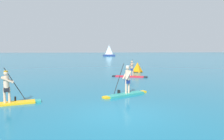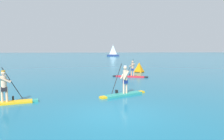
% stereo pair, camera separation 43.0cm
% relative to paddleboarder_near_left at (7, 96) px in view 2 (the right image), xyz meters
% --- Properties ---
extents(ground, '(440.00, 440.00, 0.00)m').
position_rel_paddleboarder_near_left_xyz_m(ground, '(5.04, -2.58, -0.40)').
color(ground, '#196B8C').
extents(paddleboarder_near_left, '(2.88, 1.09, 1.85)m').
position_rel_paddleboarder_near_left_xyz_m(paddleboarder_near_left, '(0.00, 0.00, 0.00)').
color(paddleboarder_near_left, yellow).
rests_on(paddleboarder_near_left, ground).
extents(paddleboarder_mid_center, '(2.98, 1.60, 1.91)m').
position_rel_paddleboarder_near_left_xyz_m(paddleboarder_mid_center, '(6.17, 0.94, 0.01)').
color(paddleboarder_mid_center, teal).
rests_on(paddleboarder_mid_center, ground).
extents(paddleboarder_far_right, '(3.36, 1.88, 1.81)m').
position_rel_paddleboarder_near_left_xyz_m(paddleboarder_far_right, '(8.74, 9.05, -0.08)').
color(paddleboarder_far_right, red).
rests_on(paddleboarder_far_right, ground).
extents(race_marker_buoy, '(1.23, 1.23, 1.18)m').
position_rel_paddleboarder_near_left_xyz_m(race_marker_buoy, '(10.90, 13.33, 0.12)').
color(race_marker_buoy, orange).
rests_on(race_marker_buoy, ground).
extents(sailboat_right_horizon, '(5.20, 1.62, 5.28)m').
position_rel_paddleboarder_near_left_xyz_m(sailboat_right_horizon, '(18.96, 78.17, 0.31)').
color(sailboat_right_horizon, navy).
rests_on(sailboat_right_horizon, ground).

